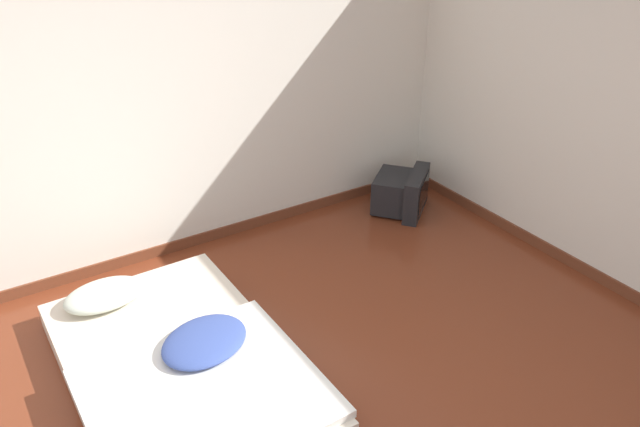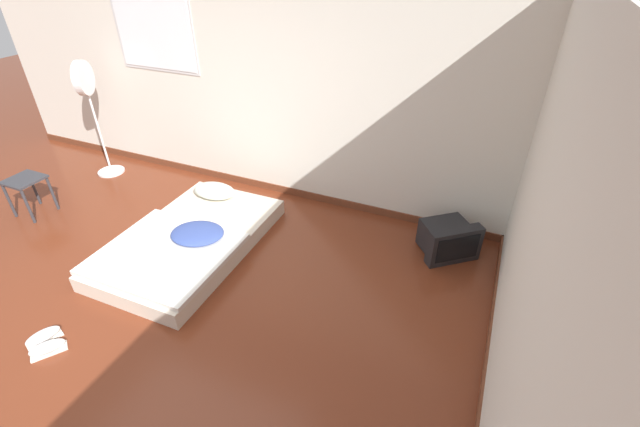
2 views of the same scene
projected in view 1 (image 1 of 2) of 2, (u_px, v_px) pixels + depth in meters
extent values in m
cube|color=silver|center=(102.00, 102.00, 4.27)|extent=(8.16, 0.06, 2.60)
cube|color=brown|center=(131.00, 259.00, 4.84)|extent=(8.16, 0.02, 0.09)
cube|color=beige|center=(181.00, 368.00, 3.72)|extent=(1.22, 1.98, 0.17)
ellipsoid|color=silver|center=(104.00, 295.00, 4.10)|extent=(0.52, 0.35, 0.14)
cube|color=silver|center=(204.00, 393.00, 3.39)|extent=(1.23, 1.15, 0.05)
ellipsoid|color=#384C93|center=(204.00, 341.00, 3.67)|extent=(0.64, 0.58, 0.11)
cube|color=black|center=(393.00, 191.00, 5.59)|extent=(0.54, 0.52, 0.30)
cube|color=black|center=(416.00, 193.00, 5.52)|extent=(0.51, 0.45, 0.38)
cube|color=black|center=(424.00, 193.00, 5.50)|extent=(0.36, 0.29, 0.27)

